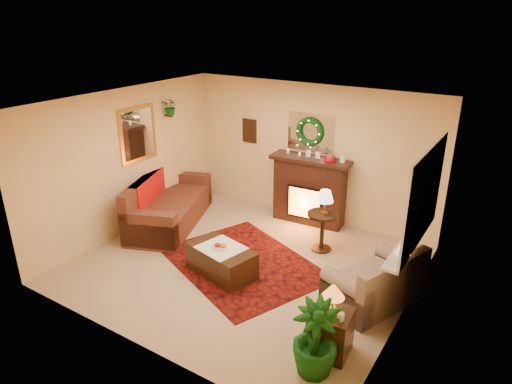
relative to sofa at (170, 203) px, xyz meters
The scene contains 31 objects.
floor 2.15m from the sofa, 14.48° to the right, with size 5.00×5.00×0.00m, color beige.
ceiling 3.02m from the sofa, 14.48° to the right, with size 5.00×5.00×0.00m, color white.
wall_back 2.81m from the sofa, 40.19° to the left, with size 5.00×5.00×0.00m, color #EFD88C.
wall_front 3.55m from the sofa, 53.70° to the right, with size 5.00×5.00×0.00m, color #EFD88C.
wall_left 1.12m from the sofa, 131.13° to the right, with size 4.50×4.50×0.00m, color #EFD88C.
wall_right 4.65m from the sofa, ahead, with size 4.50×4.50×0.00m, color #EFD88C.
area_rug 2.10m from the sofa, 14.34° to the right, with size 2.49×1.87×0.01m, color #570309.
sofa is the anchor object (origin of this frame).
red_throw 0.17m from the sofa, 112.85° to the left, with size 0.85×1.38×0.02m, color red.
fireplace 2.65m from the sofa, 34.81° to the left, with size 1.33×0.42×1.22m, color black.
poinsettia 3.09m from the sofa, 30.80° to the left, with size 0.23×0.23×0.23m, color #AD0017.
mantel_candle_a 2.41m from the sofa, 41.73° to the left, with size 0.07×0.07×0.20m, color white.
mantel_candle_b 2.58m from the sofa, 36.91° to the left, with size 0.05×0.05×0.16m, color beige.
mantel_mirror 2.95m from the sofa, 39.86° to the left, with size 0.92×0.02×0.72m, color white.
wreath 2.93m from the sofa, 39.19° to the left, with size 0.55×0.55×0.11m, color #194719.
wall_art 2.15m from the sofa, 67.95° to the left, with size 0.32×0.03×0.48m, color #381E11.
gold_mirror 1.41m from the sofa, 152.73° to the right, with size 0.03×0.84×1.00m, color gold.
hanging_plant 1.65m from the sofa, 119.83° to the left, with size 0.33×0.28×0.36m, color #194719.
loveseat 4.12m from the sofa, ahead, with size 0.78×1.35×0.78m, color tan.
window_frame 4.66m from the sofa, ahead, with size 0.03×1.86×1.36m, color white.
window_glass 4.65m from the sofa, ahead, with size 0.02×1.70×1.22m, color black.
window_sill 4.44m from the sofa, ahead, with size 0.22×1.86×0.04m, color white.
mini_tree 4.51m from the sofa, ahead, with size 0.19×0.19×0.29m, color white.
sill_plant 4.53m from the sofa, ahead, with size 0.30×0.24×0.55m, color #1B461B.
side_table_round 2.93m from the sofa, 11.97° to the left, with size 0.52×0.52×0.68m, color #48331F.
lamp_cream 2.99m from the sofa, 11.16° to the left, with size 0.28×0.28×0.43m, color #FCDAB9.
end_table_square 4.33m from the sofa, 22.19° to the right, with size 0.46×0.46×0.57m, color black.
lamp_tiffany 4.32m from the sofa, 21.98° to the right, with size 0.27×0.27×0.40m, color gold.
coffee_table 2.11m from the sofa, 26.09° to the right, with size 1.07×0.59×0.45m, color #442C1C.
fruit_bowl 2.10m from the sofa, 26.79° to the right, with size 0.25×0.25×0.06m, color silver.
floor_palm 4.48m from the sofa, 26.98° to the right, with size 1.54×1.54×2.76m, color #18451B.
Camera 1 is at (3.57, -5.27, 3.84)m, focal length 32.00 mm.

